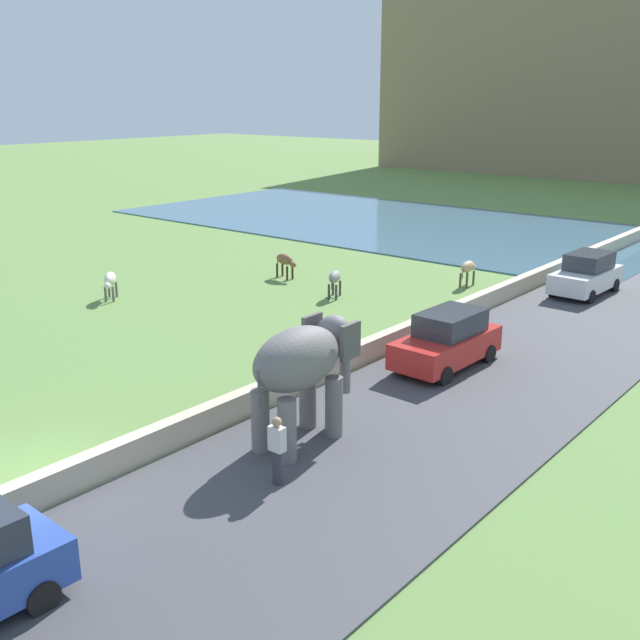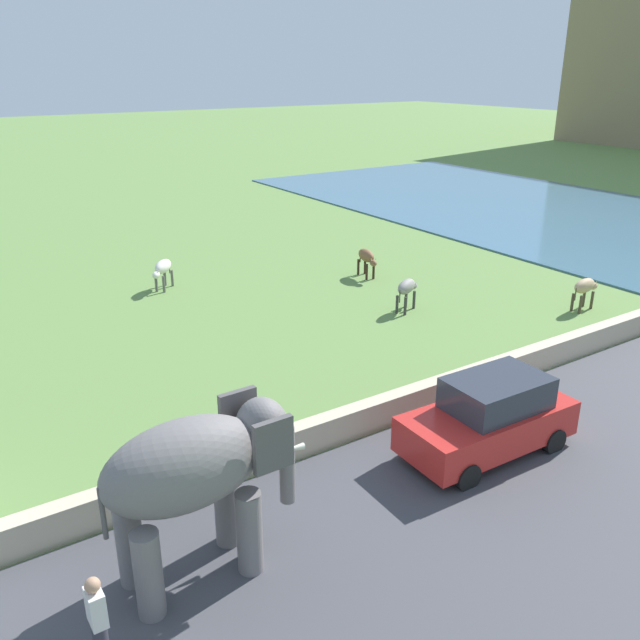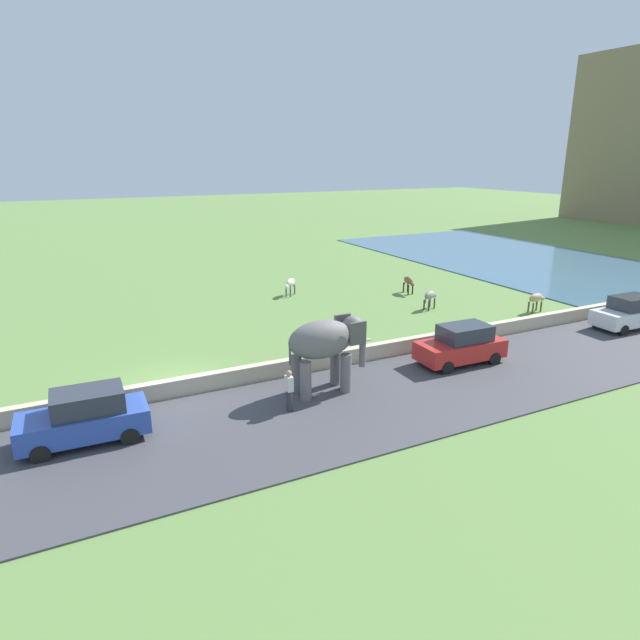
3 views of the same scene
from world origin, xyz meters
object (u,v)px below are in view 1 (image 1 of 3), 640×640
elephant (304,364)px  cow_tan (468,268)px  car_red (447,340)px  car_white (587,274)px  person_beside_elephant (277,450)px  cow_brown (285,261)px  cow_white (110,280)px  cow_grey (335,278)px

elephant → cow_tan: size_ratio=2.46×
car_red → car_white: bearing=90.0°
car_white → car_red: same height
elephant → car_white: (0.00, 18.40, -1.14)m
elephant → person_beside_elephant: size_ratio=2.13×
car_white → cow_brown: (-11.87, -5.94, -0.06)m
car_white → cow_brown: bearing=-153.4°
cow_white → car_white: bearing=41.9°
person_beside_elephant → cow_grey: (-8.96, 13.28, -0.04)m
car_white → cow_brown: car_white is taller
person_beside_elephant → cow_tan: bearing=106.8°
car_red → cow_tan: (-4.61, 9.71, -0.06)m
elephant → person_beside_elephant: bearing=-64.2°
car_white → cow_tan: bearing=-157.9°
cow_white → cow_grey: size_ratio=0.88×
car_red → cow_white: size_ratio=3.30×
person_beside_elephant → cow_brown: 19.35m
cow_white → cow_tan: (10.32, 11.52, 0.00)m
cow_white → cow_tan: same height
car_white → car_red: size_ratio=1.00×
elephant → person_beside_elephant: (0.98, -2.01, -1.16)m
elephant → cow_white: bearing=161.5°
person_beside_elephant → cow_grey: person_beside_elephant is taller
cow_white → cow_brown: same height
car_white → cow_white: car_white is taller
elephant → car_red: (0.00, 6.82, -1.14)m
cow_brown → car_red: bearing=-25.4°
car_red → cow_grey: size_ratio=2.91×
person_beside_elephant → cow_brown: (-12.84, 14.47, -0.04)m
car_white → cow_white: bearing=-138.1°
elephant → cow_brown: size_ratio=2.44×
cow_white → cow_brown: 8.06m
person_beside_elephant → car_red: 8.88m
car_red → cow_brown: 13.14m
cow_brown → cow_tan: bearing=29.3°
elephant → car_white: 18.43m
cow_tan → cow_grey: bearing=-122.7°
person_beside_elephant → cow_white: person_beside_elephant is taller
person_beside_elephant → cow_grey: size_ratio=1.17×
car_white → person_beside_elephant: bearing=-87.3°
elephant → cow_brown: (-11.86, 12.46, -1.20)m
car_white → cow_tan: 4.98m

